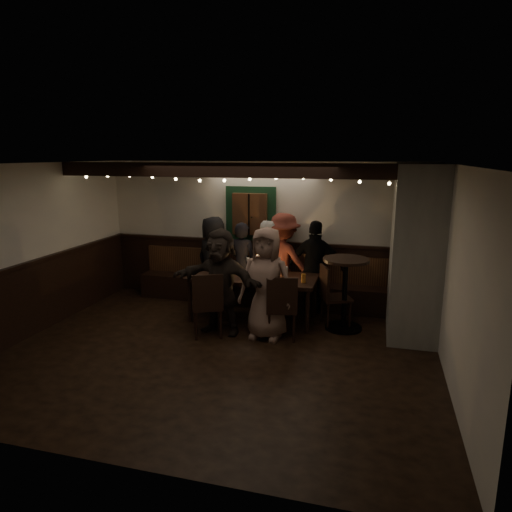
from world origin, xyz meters
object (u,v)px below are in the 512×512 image
(chair_near_right, at_px, (282,304))
(person_c, at_px, (266,265))
(chair_near_left, at_px, (208,301))
(chair_end, at_px, (331,292))
(high_top, at_px, (345,285))
(person_g, at_px, (266,283))
(person_f, at_px, (220,281))
(person_d, at_px, (283,261))
(person_a, at_px, (214,260))
(dining_table, at_px, (253,280))
(person_e, at_px, (316,267))
(person_b, at_px, (242,264))

(chair_near_right, relative_size, person_c, 0.63)
(chair_near_left, bearing_deg, chair_end, 29.70)
(chair_near_left, bearing_deg, chair_near_right, 9.25)
(chair_end, bearing_deg, high_top, -21.98)
(person_g, bearing_deg, person_c, 107.89)
(person_f, bearing_deg, high_top, 28.53)
(person_d, bearing_deg, person_a, 18.11)
(chair_near_left, xyz_separation_m, person_c, (0.52, 1.56, 0.23))
(dining_table, height_order, high_top, high_top)
(person_e, bearing_deg, person_g, 70.54)
(chair_end, distance_m, person_c, 1.36)
(high_top, xyz_separation_m, person_g, (-1.11, -0.66, 0.12))
(chair_near_right, distance_m, person_g, 0.38)
(dining_table, distance_m, person_a, 1.23)
(chair_end, height_order, high_top, high_top)
(person_c, bearing_deg, person_g, 101.11)
(person_c, height_order, person_e, person_e)
(dining_table, bearing_deg, person_f, -116.55)
(chair_near_left, height_order, person_f, person_f)
(chair_near_left, distance_m, person_d, 1.89)
(person_d, bearing_deg, high_top, 163.25)
(person_f, bearing_deg, person_d, 74.14)
(chair_near_left, distance_m, person_g, 0.92)
(chair_near_left, relative_size, chair_end, 1.02)
(chair_near_left, distance_m, person_f, 0.38)
(chair_near_left, bearing_deg, high_top, 24.51)
(person_b, relative_size, person_f, 0.94)
(person_a, xyz_separation_m, person_c, (1.04, -0.12, -0.01))
(chair_near_right, xyz_separation_m, person_e, (0.30, 1.40, 0.25))
(person_e, bearing_deg, chair_near_right, 80.71)
(dining_table, distance_m, chair_end, 1.29)
(chair_near_left, xyz_separation_m, person_g, (0.85, 0.23, 0.28))
(chair_near_left, bearing_deg, dining_table, 64.15)
(person_d, height_order, person_e, person_d)
(person_a, bearing_deg, person_b, -162.47)
(person_a, bearing_deg, person_d, -157.28)
(person_g, bearing_deg, high_top, 34.72)
(person_a, bearing_deg, person_f, 136.33)
(high_top, relative_size, person_c, 0.72)
(chair_near_right, bearing_deg, person_a, 137.11)
(chair_near_right, relative_size, person_e, 0.62)
(person_d, bearing_deg, dining_table, 83.17)
(chair_near_left, height_order, person_b, person_b)
(person_c, bearing_deg, person_d, -158.18)
(person_a, height_order, person_d, person_d)
(dining_table, xyz_separation_m, chair_end, (1.28, 0.06, -0.13))
(chair_end, bearing_deg, person_g, -139.55)
(person_g, bearing_deg, person_a, 137.39)
(person_a, bearing_deg, person_c, -164.13)
(high_top, distance_m, person_d, 1.42)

